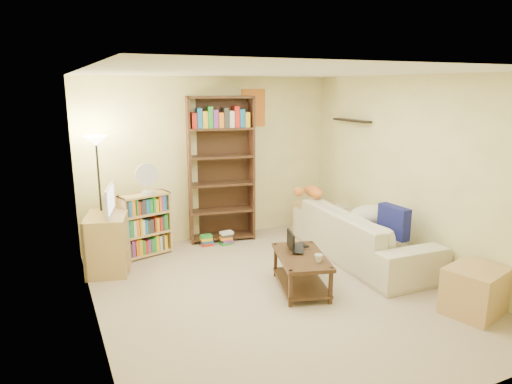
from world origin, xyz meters
The scene contains 19 objects.
room centered at (0.00, 0.01, 1.62)m, with size 4.50×4.54×2.52m.
sofa centered at (1.55, 0.47, 0.35)m, with size 1.06×2.43×0.69m, color beige.
navy_pillow centered at (1.64, -0.05, 0.66)m, with size 0.46×0.14×0.41m, color navy.
cream_blanket centered at (1.72, 0.51, 0.60)m, with size 0.64×0.46×0.27m, color beige.
tabby_cat centered at (1.29, 1.40, 0.79)m, with size 0.55×0.22×0.19m.
coffee_table centered at (0.28, -0.04, 0.28)m, with size 0.78×1.07×0.43m.
laptop centered at (0.37, 0.11, 0.44)m, with size 0.39×0.43×0.03m, color black.
laptop_screen centered at (0.24, 0.15, 0.55)m, with size 0.01×0.32×0.21m, color white.
mug centered at (0.35, -0.30, 0.47)m, with size 0.10×0.10×0.09m, color silver.
tv_remote centered at (0.47, 0.24, 0.44)m, with size 0.05×0.17×0.02m, color black.
tv_stand centered at (-1.70, 1.51, 0.38)m, with size 0.50×0.70×0.75m, color tan.
television centered at (-1.70, 1.51, 0.94)m, with size 0.25×0.64×0.37m, color black.
tall_bookshelf centered at (0.09, 2.05, 1.17)m, with size 1.04×0.51×2.21m.
short_bookshelf centered at (-1.14, 1.86, 0.45)m, with size 0.74×0.44×0.90m.
desk_fan centered at (-1.09, 1.82, 1.13)m, with size 0.32×0.18×0.44m.
floor_lamp centered at (-1.72, 1.77, 1.39)m, with size 0.29×0.29×1.74m.
side_table centered at (1.48, 1.60, 0.28)m, with size 0.48×0.48×0.55m, color tan.
end_cabinet centered at (1.65, -1.32, 0.25)m, with size 0.60×0.50×0.50m, color tan.
book_stacks centered at (-0.07, 1.84, 0.09)m, with size 0.48×0.22×0.20m.
Camera 1 is at (-2.34, -4.36, 2.36)m, focal length 32.00 mm.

